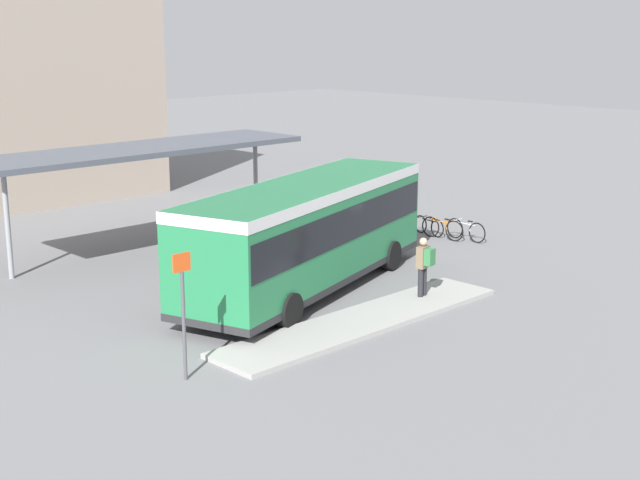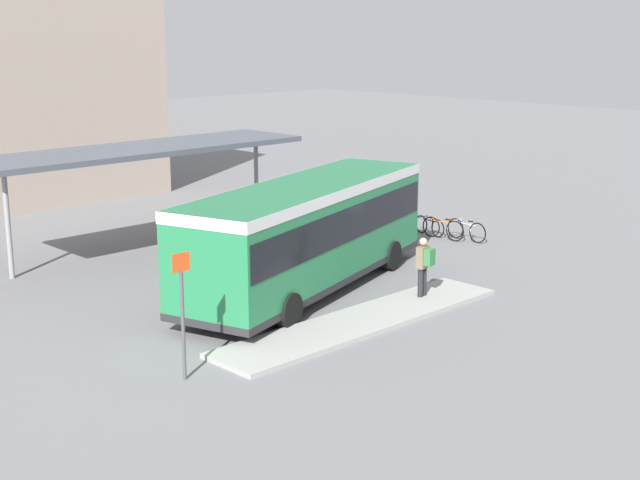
# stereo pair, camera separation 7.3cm
# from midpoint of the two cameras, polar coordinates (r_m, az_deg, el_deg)

# --- Properties ---
(ground_plane) EXTENTS (120.00, 120.00, 0.00)m
(ground_plane) POSITION_cam_midpoint_polar(r_m,az_deg,el_deg) (25.62, -0.89, -3.21)
(ground_plane) COLOR slate
(curb_island) EXTENTS (8.98, 1.80, 0.12)m
(curb_island) POSITION_cam_midpoint_polar(r_m,az_deg,el_deg) (22.83, 2.70, -5.18)
(curb_island) COLOR #9E9E99
(curb_island) RESTS_ON ground_plane
(city_bus) EXTENTS (10.41, 5.44, 3.09)m
(city_bus) POSITION_cam_midpoint_polar(r_m,az_deg,el_deg) (25.16, -0.89, 0.75)
(city_bus) COLOR #237A47
(city_bus) RESTS_ON ground_plane
(pedestrian_waiting) EXTENTS (0.43, 0.47, 1.65)m
(pedestrian_waiting) POSITION_cam_midpoint_polar(r_m,az_deg,el_deg) (24.52, 6.60, -1.47)
(pedestrian_waiting) COLOR #232328
(pedestrian_waiting) RESTS_ON curb_island
(bicycle_white) EXTENTS (0.48, 1.72, 0.74)m
(bicycle_white) POSITION_cam_midpoint_polar(r_m,az_deg,el_deg) (31.82, 9.25, 0.63)
(bicycle_white) COLOR black
(bicycle_white) RESTS_ON ground_plane
(bicycle_orange) EXTENTS (0.48, 1.76, 0.76)m
(bicycle_orange) POSITION_cam_midpoint_polar(r_m,az_deg,el_deg) (31.92, 7.77, 0.74)
(bicycle_orange) COLOR black
(bicycle_orange) RESTS_ON ground_plane
(bicycle_black) EXTENTS (0.48, 1.55, 0.67)m
(bicycle_black) POSITION_cam_midpoint_polar(r_m,az_deg,el_deg) (32.47, 6.91, 0.91)
(bicycle_black) COLOR black
(bicycle_black) RESTS_ON ground_plane
(station_shelter) EXTENTS (11.36, 3.11, 3.53)m
(station_shelter) POSITION_cam_midpoint_polar(r_m,az_deg,el_deg) (29.97, -11.33, 5.62)
(station_shelter) COLOR #4C515B
(station_shelter) RESTS_ON ground_plane
(potted_planter_near_shelter) EXTENTS (0.99, 0.99, 1.51)m
(potted_planter_near_shelter) POSITION_cam_midpoint_polar(r_m,az_deg,el_deg) (29.51, -6.39, 0.54)
(potted_planter_near_shelter) COLOR slate
(potted_planter_near_shelter) RESTS_ON ground_plane
(platform_sign) EXTENTS (0.44, 0.08, 2.80)m
(platform_sign) POSITION_cam_midpoint_polar(r_m,az_deg,el_deg) (19.01, -8.85, -4.46)
(platform_sign) COLOR #4C4C51
(platform_sign) RESTS_ON ground_plane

